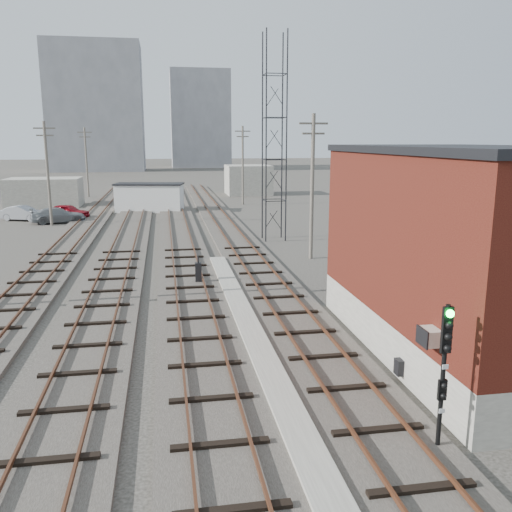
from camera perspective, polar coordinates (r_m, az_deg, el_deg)
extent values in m
plane|color=#282621|center=(65.24, -7.32, 5.49)|extent=(320.00, 320.00, 0.00)
cube|color=#332D28|center=(44.67, -2.94, 2.67)|extent=(3.20, 90.00, 0.20)
cube|color=#4C2816|center=(44.55, -3.86, 2.94)|extent=(0.07, 90.00, 0.12)
cube|color=#4C2816|center=(44.72, -2.03, 2.99)|extent=(0.07, 90.00, 0.12)
cube|color=#332D28|center=(44.39, -8.08, 2.51)|extent=(3.20, 90.00, 0.20)
cube|color=#4C2816|center=(44.34, -9.02, 2.77)|extent=(0.07, 90.00, 0.12)
cube|color=#4C2816|center=(44.37, -7.16, 2.83)|extent=(0.07, 90.00, 0.12)
cube|color=#332D28|center=(44.47, -13.24, 2.32)|extent=(3.20, 90.00, 0.20)
cube|color=#4C2816|center=(44.48, -14.18, 2.58)|extent=(0.07, 90.00, 0.12)
cube|color=#4C2816|center=(44.39, -12.33, 2.65)|extent=(0.07, 90.00, 0.12)
cube|color=#332D28|center=(44.90, -18.34, 2.12)|extent=(3.20, 90.00, 0.20)
cube|color=#4C2816|center=(44.98, -19.26, 2.37)|extent=(0.07, 90.00, 0.12)
cube|color=#4C2816|center=(44.76, -17.45, 2.45)|extent=(0.07, 90.00, 0.12)
cube|color=gray|center=(20.37, -0.18, -8.84)|extent=(0.90, 28.00, 0.26)
cube|color=gray|center=(20.69, 20.46, -7.47)|extent=(6.00, 12.00, 1.50)
cube|color=#511F13|center=(19.84, 21.20, 2.11)|extent=(6.00, 12.00, 5.50)
cube|color=black|center=(19.59, 21.85, 10.35)|extent=(6.20, 12.20, 0.25)
cube|color=beige|center=(15.41, 17.82, -8.08)|extent=(0.45, 0.62, 0.45)
cube|color=black|center=(17.76, 14.81, -11.23)|extent=(0.20, 0.35, 0.50)
cylinder|color=black|center=(39.71, 1.07, 12.24)|extent=(0.10, 0.10, 15.00)
cylinder|color=black|center=(40.01, 3.23, 12.22)|extent=(0.10, 0.10, 15.00)
cylinder|color=black|center=(41.18, 0.68, 12.23)|extent=(0.10, 0.10, 15.00)
cylinder|color=black|center=(41.48, 2.76, 12.22)|extent=(0.10, 0.10, 15.00)
cylinder|color=#595147|center=(50.82, -21.06, 8.03)|extent=(0.24, 0.24, 9.00)
cube|color=#595147|center=(50.75, -21.40, 12.42)|extent=(1.80, 0.12, 0.12)
cube|color=#595147|center=(50.74, -21.35, 11.74)|extent=(1.40, 0.12, 0.12)
cylinder|color=#595147|center=(75.47, -17.41, 9.36)|extent=(0.24, 0.24, 9.00)
cube|color=#595147|center=(75.42, -17.60, 12.31)|extent=(1.80, 0.12, 0.12)
cube|color=#595147|center=(75.42, -17.57, 11.86)|extent=(1.40, 0.12, 0.12)
cylinder|color=#595147|center=(34.14, 5.93, 7.15)|extent=(0.24, 0.24, 9.00)
cube|color=#595147|center=(34.03, 6.08, 13.71)|extent=(1.80, 0.12, 0.12)
cube|color=#595147|center=(34.02, 6.06, 12.70)|extent=(1.40, 0.12, 0.12)
cylinder|color=#595147|center=(63.49, -1.40, 9.48)|extent=(0.24, 0.24, 9.00)
cube|color=#595147|center=(63.43, -1.42, 13.00)|extent=(1.80, 0.12, 0.12)
cube|color=#595147|center=(63.43, -1.42, 12.46)|extent=(1.40, 0.12, 0.12)
cube|color=gray|center=(140.81, -16.47, 14.72)|extent=(22.00, 14.00, 30.00)
cube|color=gray|center=(155.23, -5.91, 14.11)|extent=(16.00, 12.00, 26.00)
cube|color=gray|center=(66.39, -21.37, 6.26)|extent=(8.00, 5.00, 3.20)
cube|color=gray|center=(75.86, -0.83, 8.02)|extent=(6.00, 6.00, 4.00)
cube|color=gray|center=(14.64, 18.52, -18.78)|extent=(0.40, 0.40, 0.10)
cylinder|color=black|center=(13.81, 19.04, -12.27)|extent=(0.11, 0.11, 3.74)
cube|color=black|center=(13.34, 19.45, -7.35)|extent=(0.24, 0.10, 1.12)
sphere|color=#0CE533|center=(13.13, 19.77, -5.74)|extent=(0.19, 0.19, 0.19)
sphere|color=black|center=(13.22, 19.68, -6.90)|extent=(0.19, 0.19, 0.19)
sphere|color=black|center=(13.31, 19.60, -8.04)|extent=(0.19, 0.19, 0.19)
sphere|color=black|center=(13.41, 19.51, -9.16)|extent=(0.19, 0.19, 0.19)
cube|color=black|center=(13.89, 19.01, -13.18)|extent=(0.21, 0.09, 0.51)
cube|color=white|center=(13.60, 19.31, -10.96)|extent=(0.15, 0.02, 0.11)
cube|color=white|center=(14.07, 18.98, -15.17)|extent=(0.15, 0.02, 0.11)
cube|color=black|center=(28.31, -6.09, -1.78)|extent=(0.34, 0.34, 1.08)
cylinder|color=black|center=(28.16, -6.12, -0.39)|extent=(0.09, 0.09, 0.32)
cube|color=white|center=(58.57, -11.14, 6.01)|extent=(7.22, 4.03, 2.84)
cube|color=black|center=(58.44, -11.19, 7.45)|extent=(7.49, 4.30, 0.14)
imported|color=maroon|center=(55.03, -19.22, 4.44)|extent=(4.47, 3.02, 1.41)
imported|color=#9A9CA1|center=(55.37, -23.30, 4.16)|extent=(4.46, 2.90, 1.39)
imported|color=gray|center=(52.65, -20.11, 4.05)|extent=(5.13, 3.06, 1.39)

